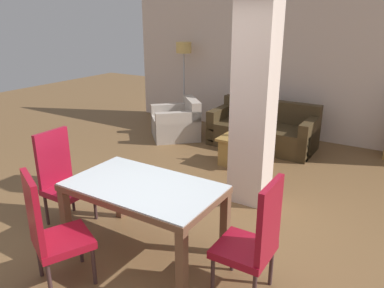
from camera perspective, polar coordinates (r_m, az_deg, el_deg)
name	(u,v)px	position (r m, az deg, el deg)	size (l,w,h in m)	color
ground_plane	(146,251)	(4.02, -6.97, -15.85)	(18.00, 18.00, 0.00)	brown
back_wall	(294,67)	(7.47, 15.33, 11.23)	(7.20, 0.09, 2.70)	beige
divider_pillar	(254,98)	(4.58, 9.49, 6.96)	(0.46, 0.40, 2.70)	beige
dining_table	(144,200)	(3.72, -7.34, -8.41)	(1.49, 0.88, 0.75)	brown
dining_chair_head_left	(62,176)	(4.52, -19.20, -4.69)	(0.46, 0.46, 1.08)	maroon
dining_chair_head_right	(255,238)	(3.22, 9.54, -13.94)	(0.46, 0.46, 1.08)	maroon
dining_chair_near_left	(51,230)	(3.50, -20.76, -12.12)	(0.61, 0.61, 1.08)	maroon
sofa	(263,131)	(6.93, 10.77, 1.90)	(1.85, 0.88, 0.80)	#41321D
armchair	(177,124)	(7.32, -2.29, 3.08)	(1.19, 1.19, 0.76)	#BEB0A3
coffee_table	(238,150)	(6.04, 6.99, -0.98)	(0.57, 0.52, 0.45)	#A27839
bottle	(233,129)	(6.02, 6.28, 2.28)	(0.08, 0.08, 0.28)	#194C23
floor_lamp	(184,56)	(8.10, -1.26, 13.31)	(0.32, 0.32, 1.75)	#B7B7BC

